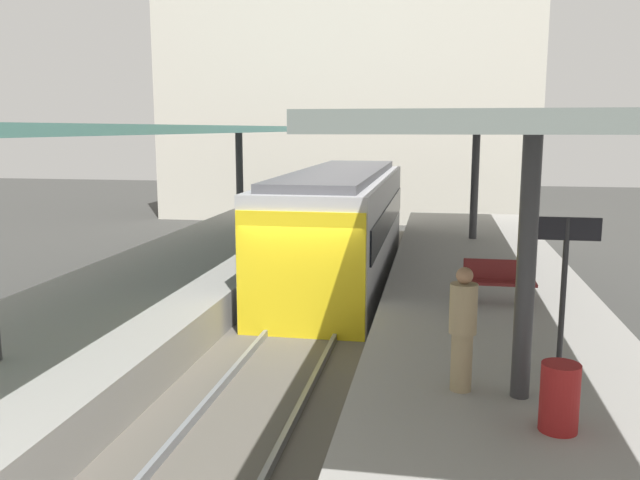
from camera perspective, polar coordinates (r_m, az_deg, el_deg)
name	(u,v)px	position (r m, az deg, el deg)	size (l,w,h in m)	color
ground_plane	(307,337)	(14.27, -1.16, -8.43)	(80.00, 80.00, 0.00)	#383835
platform_left	(140,306)	(15.31, -15.32, -5.57)	(4.40, 28.00, 1.00)	gray
platform_right	(490,324)	(13.91, 14.48, -7.07)	(4.40, 28.00, 1.00)	gray
track_ballast	(307,333)	(14.24, -1.16, -8.05)	(3.20, 28.00, 0.20)	#59544C
rail_near_side	(274,324)	(14.34, -4.01, -7.23)	(0.08, 28.00, 0.14)	slate
rail_far_side	(340,327)	(14.07, 1.73, -7.54)	(0.08, 28.00, 0.14)	slate
commuter_train	(340,226)	(18.47, 1.73, 1.23)	(2.78, 10.90, 3.10)	#ADADB2
canopy_left	(159,131)	(16.07, -13.78, 9.14)	(4.18, 21.00, 3.49)	#333335
canopy_right	(493,129)	(14.74, 14.74, 9.31)	(4.18, 21.00, 3.55)	#333335
platform_bench	(499,280)	(13.51, 15.26, -3.38)	(1.40, 0.41, 0.86)	black
platform_sign	(565,259)	(9.84, 20.47, -1.53)	(0.90, 0.08, 2.21)	#262628
litter_bin	(559,397)	(8.18, 20.02, -12.68)	(0.44, 0.44, 0.80)	maroon
passenger_near_bench	(463,327)	(8.87, 12.25, -7.39)	(0.36, 0.36, 1.66)	#998460
station_building_backdrop	(348,107)	(33.63, 2.43, 11.46)	(18.00, 6.00, 11.00)	beige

